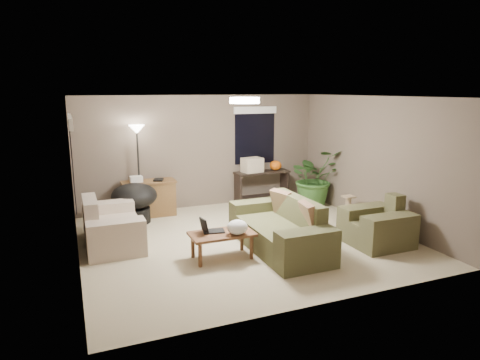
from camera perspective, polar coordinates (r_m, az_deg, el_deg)
name	(u,v)px	position (r m, az deg, el deg)	size (l,w,h in m)	color
room_shell	(244,171)	(7.33, 0.59, 1.23)	(5.50, 5.50, 5.50)	#C2B490
main_sofa	(281,231)	(7.23, 5.48, -6.83)	(0.95, 2.20, 0.85)	brown
throw_pillows	(295,209)	(7.24, 7.33, -3.89)	(0.34, 1.39, 0.47)	#8C7251
loveseat	(111,228)	(7.67, -16.88, -6.15)	(0.90, 1.60, 0.85)	beige
armchair	(377,227)	(7.76, 17.82, -6.02)	(0.95, 1.00, 0.85)	brown
coffee_table	(222,237)	(6.77, -2.43, -7.54)	(1.00, 0.55, 0.42)	brown
laptop	(210,229)	(6.77, -4.07, -6.47)	(0.39, 0.29, 0.24)	black
plastic_bag	(237,227)	(6.64, -0.37, -6.30)	(0.33, 0.29, 0.23)	white
desk	(149,198)	(9.18, -12.01, -2.39)	(1.10, 0.50, 0.75)	brown
desk_papers	(141,179)	(9.05, -13.09, 0.10)	(0.70, 0.29, 0.12)	silver
console_table	(262,184)	(10.02, 2.93, -0.59)	(1.30, 0.40, 0.75)	black
pumpkin	(276,165)	(10.09, 4.76, 1.94)	(0.28, 0.28, 0.23)	orange
cardboard_box	(252,165)	(9.83, 1.63, 2.01)	(0.44, 0.33, 0.33)	beige
papasan_chair	(134,200)	(8.76, -13.89, -2.60)	(1.05, 1.05, 0.80)	black
floor_lamp	(137,140)	(9.03, -13.54, 5.17)	(0.32, 0.32, 1.91)	black
ceiling_fixture	(245,100)	(7.20, 0.61, 10.57)	(0.50, 0.50, 0.10)	white
houseplant	(314,184)	(9.89, 9.89, -0.47)	(1.19, 1.32, 1.03)	#2D5923
cat_scratching_post	(348,209)	(9.02, 14.20, -3.83)	(0.32, 0.32, 0.50)	tan
window_left	(71,146)	(6.99, -21.58, 4.30)	(0.05, 1.56, 1.33)	black
window_back	(255,126)	(10.02, 2.02, 7.23)	(1.06, 0.05, 1.33)	black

